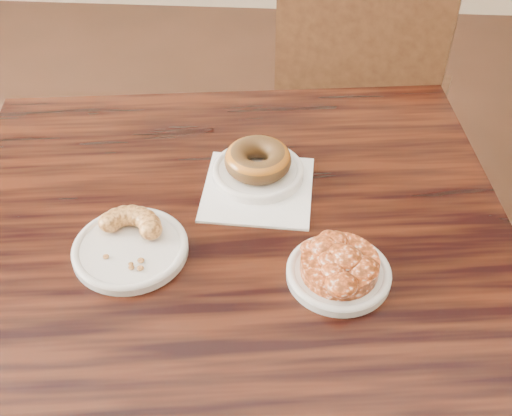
# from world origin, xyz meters

# --- Properties ---
(cafe_table) EXTENTS (0.95, 0.95, 0.75)m
(cafe_table) POSITION_xyz_m (0.12, 0.12, 0.38)
(cafe_table) COLOR black
(cafe_table) RESTS_ON floor
(chair_far) EXTENTS (0.55, 0.55, 0.90)m
(chair_far) POSITION_xyz_m (0.40, 0.98, 0.45)
(chair_far) COLOR black
(chair_far) RESTS_ON floor
(napkin) EXTENTS (0.18, 0.18, 0.00)m
(napkin) POSITION_xyz_m (0.14, 0.25, 0.75)
(napkin) COLOR white
(napkin) RESTS_ON cafe_table
(plate_donut) EXTENTS (0.15, 0.15, 0.01)m
(plate_donut) POSITION_xyz_m (0.14, 0.29, 0.76)
(plate_donut) COLOR white
(plate_donut) RESTS_ON napkin
(plate_cruller) EXTENTS (0.17, 0.17, 0.01)m
(plate_cruller) POSITION_xyz_m (-0.03, 0.10, 0.76)
(plate_cruller) COLOR silver
(plate_cruller) RESTS_ON cafe_table
(plate_fritter) EXTENTS (0.15, 0.15, 0.01)m
(plate_fritter) POSITION_xyz_m (0.27, 0.08, 0.76)
(plate_fritter) COLOR silver
(plate_fritter) RESTS_ON cafe_table
(glazed_donut) EXTENTS (0.11, 0.11, 0.04)m
(glazed_donut) POSITION_xyz_m (0.14, 0.29, 0.79)
(glazed_donut) COLOR #975816
(glazed_donut) RESTS_ON plate_donut
(apple_fritter) EXTENTS (0.15, 0.15, 0.04)m
(apple_fritter) POSITION_xyz_m (0.27, 0.08, 0.78)
(apple_fritter) COLOR #4B1C08
(apple_fritter) RESTS_ON plate_fritter
(cruller_fragment) EXTENTS (0.11, 0.11, 0.03)m
(cruller_fragment) POSITION_xyz_m (-0.03, 0.10, 0.78)
(cruller_fragment) COLOR #5B3112
(cruller_fragment) RESTS_ON plate_cruller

